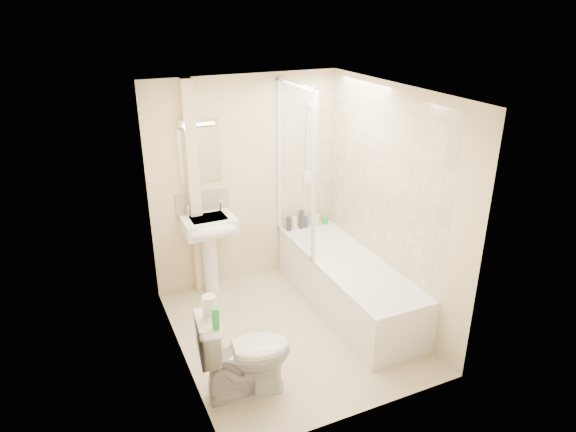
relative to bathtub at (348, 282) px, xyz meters
name	(u,v)px	position (x,y,z in m)	size (l,w,h in m)	color
floor	(292,331)	(-0.75, -0.18, -0.29)	(2.50, 2.50, 0.00)	beige
wall_back	(246,183)	(-0.75, 1.07, 0.91)	(2.20, 0.02, 2.40)	beige
wall_left	(175,245)	(-1.85, -0.18, 0.91)	(0.02, 2.50, 2.40)	beige
wall_right	(391,205)	(0.35, -0.18, 0.91)	(0.02, 2.50, 2.40)	beige
ceiling	(293,92)	(-0.75, -0.18, 2.11)	(2.20, 2.50, 0.02)	white
tile_back	(306,156)	(0.00, 1.06, 1.14)	(0.70, 0.01, 1.75)	beige
tile_right	(382,179)	(0.34, 0.00, 1.14)	(0.01, 2.10, 1.75)	beige
pipe_boxing	(194,192)	(-1.37, 1.01, 0.91)	(0.12, 0.12, 2.40)	beige
splashback	(203,204)	(-1.27, 1.06, 0.74)	(0.60, 0.01, 0.30)	beige
mirror	(199,156)	(-1.27, 1.06, 1.29)	(0.46, 0.01, 0.60)	white
strip_light	(198,122)	(-1.27, 1.03, 1.66)	(0.42, 0.07, 0.07)	silver
bathtub	(348,282)	(0.00, 0.00, 0.00)	(0.70, 2.10, 0.55)	white
shower_screen	(295,168)	(-0.35, 0.62, 1.16)	(0.04, 0.92, 1.80)	white
shower_fixture	(308,147)	(0.00, 1.01, 1.26)	(0.10, 0.16, 0.99)	white
pedestal_sink	(210,234)	(-1.27, 0.83, 0.46)	(0.56, 0.50, 1.07)	white
bottle_black_a	(289,224)	(-0.26, 0.98, 0.35)	(0.06, 0.06, 0.17)	black
bottle_white_a	(294,223)	(-0.19, 0.98, 0.34)	(0.06, 0.06, 0.16)	white
bottle_black_b	(301,219)	(-0.09, 0.98, 0.37)	(0.06, 0.06, 0.23)	black
bottle_blue	(306,222)	(-0.03, 0.98, 0.33)	(0.05, 0.05, 0.14)	#121252
bottle_cream	(313,220)	(0.06, 0.98, 0.34)	(0.06, 0.06, 0.16)	beige
bottle_white_b	(317,220)	(0.12, 0.98, 0.33)	(0.06, 0.06, 0.14)	silver
bottle_green	(325,220)	(0.23, 0.98, 0.30)	(0.07, 0.07, 0.08)	green
toilet	(245,353)	(-1.47, -0.80, 0.10)	(0.82, 0.54, 0.78)	white
toilet_roll_lower	(210,309)	(-1.71, -0.69, 0.54)	(0.12, 0.12, 0.09)	white
toilet_roll_upper	(209,302)	(-1.73, -0.73, 0.63)	(0.11, 0.11, 0.10)	white
green_bottle	(216,318)	(-1.73, -0.91, 0.59)	(0.06, 0.06, 0.18)	green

